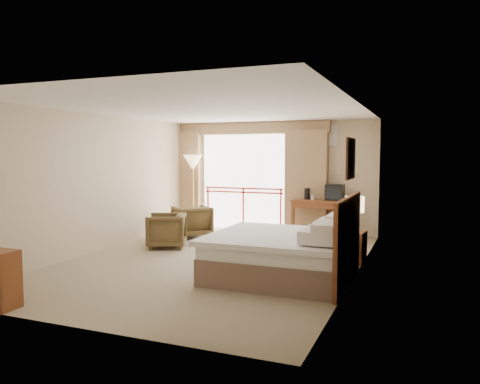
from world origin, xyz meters
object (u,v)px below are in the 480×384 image
at_px(tv, 335,192).
at_px(side_table, 166,226).
at_px(nightstand, 353,247).
at_px(table_lamp, 355,205).
at_px(desk, 322,208).
at_px(bed, 285,253).
at_px(wastebasket, 302,233).
at_px(floor_lamp, 193,165).
at_px(armchair_near, 167,247).
at_px(armchair_far, 192,237).

height_order(tv, side_table, tv).
bearing_deg(nightstand, tv, 112.56).
xyz_separation_m(table_lamp, desk, (-1.07, 2.35, -0.35)).
distance_m(bed, wastebasket, 3.18).
relative_size(bed, side_table, 4.14).
height_order(side_table, floor_lamp, floor_lamp).
distance_m(bed, desk, 3.84).
bearing_deg(tv, table_lamp, -67.89).
height_order(wastebasket, side_table, side_table).
height_order(nightstand, table_lamp, table_lamp).
bearing_deg(side_table, desk, 33.35).
xyz_separation_m(armchair_near, floor_lamp, (-0.62, 2.37, 1.63)).
bearing_deg(floor_lamp, armchair_near, -75.26).
bearing_deg(tv, desk, 171.48).
bearing_deg(table_lamp, floor_lamp, 152.99).
bearing_deg(bed, floor_lamp, 133.70).
distance_m(nightstand, table_lamp, 0.74).
height_order(bed, nightstand, bed).
distance_m(tv, armchair_near, 3.98).
bearing_deg(desk, armchair_near, -132.75).
distance_m(armchair_near, side_table, 0.69).
distance_m(bed, side_table, 3.73).
xyz_separation_m(desk, floor_lamp, (-3.31, -0.11, 0.96)).
height_order(table_lamp, side_table, table_lamp).
height_order(tv, armchair_far, tv).
bearing_deg(table_lamp, armchair_far, 163.24).
relative_size(table_lamp, floor_lamp, 0.32).
bearing_deg(side_table, armchair_near, -57.53).
relative_size(tv, floor_lamp, 0.21).
xyz_separation_m(wastebasket, floor_lamp, (-3.01, 0.58, 1.47)).
relative_size(nightstand, wastebasket, 1.75).
xyz_separation_m(side_table, floor_lamp, (-0.30, 1.86, 1.28)).
height_order(bed, desk, bed).
distance_m(nightstand, wastebasket, 2.19).
bearing_deg(wastebasket, floor_lamp, 169.02).
height_order(nightstand, side_table, nightstand).
bearing_deg(armchair_far, wastebasket, 143.28).
height_order(bed, wastebasket, bed).
bearing_deg(armchair_near, side_table, -170.70).
height_order(desk, side_table, desk).
xyz_separation_m(tv, armchair_near, (-2.99, -2.42, -1.04)).
distance_m(table_lamp, armchair_near, 3.90).
height_order(armchair_near, side_table, side_table).
relative_size(desk, floor_lamp, 0.70).
xyz_separation_m(armchair_far, armchair_near, (0.10, -1.29, 0.00)).
bearing_deg(floor_lamp, armchair_far, -63.83).
bearing_deg(desk, floor_lamp, -173.49).
bearing_deg(side_table, table_lamp, -5.17).
bearing_deg(wastebasket, tv, 46.43).
height_order(table_lamp, tv, tv).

